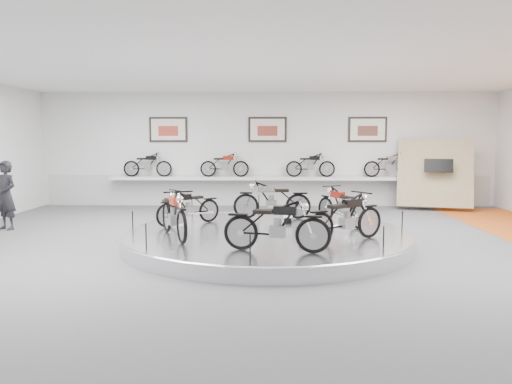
{
  "coord_description": "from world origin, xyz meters",
  "views": [
    {
      "loc": [
        0.0,
        -10.67,
        2.34
      ],
      "look_at": [
        -0.26,
        0.6,
        1.16
      ],
      "focal_mm": 35.0,
      "sensor_mm": 36.0,
      "label": 1
    }
  ],
  "objects_px": {
    "display_platform": "(267,238)",
    "bike_e": "(276,225)",
    "bike_f": "(346,217)",
    "bike_c": "(189,207)",
    "bike_d": "(174,213)",
    "bike_a": "(341,206)",
    "bike_b": "(272,200)",
    "shelf": "(267,178)",
    "visitor": "(6,195)"
  },
  "relations": [
    {
      "from": "bike_a",
      "to": "visitor",
      "type": "bearing_deg",
      "value": 55.73
    },
    {
      "from": "shelf",
      "to": "bike_a",
      "type": "height_order",
      "value": "bike_a"
    },
    {
      "from": "display_platform",
      "to": "bike_d",
      "type": "xyz_separation_m",
      "value": [
        -1.95,
        -0.73,
        0.66
      ]
    },
    {
      "from": "bike_e",
      "to": "bike_d",
      "type": "bearing_deg",
      "value": 160.13
    },
    {
      "from": "bike_c",
      "to": "visitor",
      "type": "xyz_separation_m",
      "value": [
        -4.92,
        0.9,
        0.16
      ]
    },
    {
      "from": "bike_d",
      "to": "bike_f",
      "type": "distance_m",
      "value": 3.55
    },
    {
      "from": "bike_c",
      "to": "bike_f",
      "type": "relative_size",
      "value": 0.88
    },
    {
      "from": "bike_c",
      "to": "visitor",
      "type": "relative_size",
      "value": 0.83
    },
    {
      "from": "bike_e",
      "to": "visitor",
      "type": "bearing_deg",
      "value": 162.57
    },
    {
      "from": "display_platform",
      "to": "shelf",
      "type": "xyz_separation_m",
      "value": [
        0.0,
        6.4,
        0.85
      ]
    },
    {
      "from": "bike_c",
      "to": "bike_f",
      "type": "bearing_deg",
      "value": 109.89
    },
    {
      "from": "display_platform",
      "to": "bike_b",
      "type": "height_order",
      "value": "bike_b"
    },
    {
      "from": "bike_e",
      "to": "bike_f",
      "type": "xyz_separation_m",
      "value": [
        1.41,
        0.94,
        0.0
      ]
    },
    {
      "from": "bike_b",
      "to": "visitor",
      "type": "xyz_separation_m",
      "value": [
        -6.94,
        -0.05,
        0.1
      ]
    },
    {
      "from": "shelf",
      "to": "bike_b",
      "type": "relative_size",
      "value": 6.47
    },
    {
      "from": "bike_e",
      "to": "visitor",
      "type": "relative_size",
      "value": 0.94
    },
    {
      "from": "bike_d",
      "to": "visitor",
      "type": "xyz_separation_m",
      "value": [
        -4.86,
        2.5,
        0.09
      ]
    },
    {
      "from": "bike_d",
      "to": "bike_a",
      "type": "bearing_deg",
      "value": 90.74
    },
    {
      "from": "bike_a",
      "to": "bike_b",
      "type": "relative_size",
      "value": 0.93
    },
    {
      "from": "shelf",
      "to": "visitor",
      "type": "xyz_separation_m",
      "value": [
        -6.81,
        -4.63,
        -0.1
      ]
    },
    {
      "from": "shelf",
      "to": "bike_e",
      "type": "xyz_separation_m",
      "value": [
        0.17,
        -8.39,
        -0.2
      ]
    },
    {
      "from": "display_platform",
      "to": "bike_f",
      "type": "bearing_deg",
      "value": -33.67
    },
    {
      "from": "display_platform",
      "to": "bike_f",
      "type": "relative_size",
      "value": 3.79
    },
    {
      "from": "bike_c",
      "to": "bike_d",
      "type": "distance_m",
      "value": 1.61
    },
    {
      "from": "display_platform",
      "to": "bike_b",
      "type": "xyz_separation_m",
      "value": [
        0.12,
        1.82,
        0.65
      ]
    },
    {
      "from": "display_platform",
      "to": "bike_c",
      "type": "height_order",
      "value": "bike_c"
    },
    {
      "from": "bike_c",
      "to": "bike_d",
      "type": "xyz_separation_m",
      "value": [
        -0.05,
        -1.6,
        0.08
      ]
    },
    {
      "from": "bike_d",
      "to": "bike_f",
      "type": "bearing_deg",
      "value": 61.37
    },
    {
      "from": "bike_b",
      "to": "display_platform",
      "type": "bearing_deg",
      "value": 84.85
    },
    {
      "from": "shelf",
      "to": "bike_b",
      "type": "xyz_separation_m",
      "value": [
        0.12,
        -4.58,
        -0.2
      ]
    },
    {
      "from": "bike_d",
      "to": "bike_f",
      "type": "relative_size",
      "value": 1.04
    },
    {
      "from": "display_platform",
      "to": "bike_b",
      "type": "relative_size",
      "value": 3.77
    },
    {
      "from": "display_platform",
      "to": "bike_e",
      "type": "xyz_separation_m",
      "value": [
        0.17,
        -1.99,
        0.65
      ]
    },
    {
      "from": "bike_c",
      "to": "visitor",
      "type": "distance_m",
      "value": 5.0
    },
    {
      "from": "display_platform",
      "to": "bike_c",
      "type": "relative_size",
      "value": 4.29
    },
    {
      "from": "bike_c",
      "to": "display_platform",
      "type": "bearing_deg",
      "value": 114.18
    },
    {
      "from": "display_platform",
      "to": "bike_e",
      "type": "height_order",
      "value": "bike_e"
    },
    {
      "from": "bike_a",
      "to": "bike_e",
      "type": "bearing_deg",
      "value": 122.52
    },
    {
      "from": "display_platform",
      "to": "bike_e",
      "type": "distance_m",
      "value": 2.1
    },
    {
      "from": "bike_a",
      "to": "bike_d",
      "type": "relative_size",
      "value": 0.9
    },
    {
      "from": "bike_b",
      "to": "bike_c",
      "type": "height_order",
      "value": "bike_b"
    },
    {
      "from": "bike_a",
      "to": "visitor",
      "type": "height_order",
      "value": "visitor"
    },
    {
      "from": "display_platform",
      "to": "bike_b",
      "type": "distance_m",
      "value": 1.93
    },
    {
      "from": "bike_c",
      "to": "bike_a",
      "type": "bearing_deg",
      "value": 139.93
    },
    {
      "from": "shelf",
      "to": "bike_f",
      "type": "height_order",
      "value": "bike_f"
    },
    {
      "from": "bike_b",
      "to": "visitor",
      "type": "relative_size",
      "value": 0.94
    },
    {
      "from": "bike_d",
      "to": "bike_b",
      "type": "bearing_deg",
      "value": 117.43
    },
    {
      "from": "bike_a",
      "to": "bike_f",
      "type": "bearing_deg",
      "value": 145.66
    },
    {
      "from": "bike_c",
      "to": "bike_f",
      "type": "height_order",
      "value": "bike_f"
    },
    {
      "from": "visitor",
      "to": "bike_a",
      "type": "bearing_deg",
      "value": 18.82
    }
  ]
}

